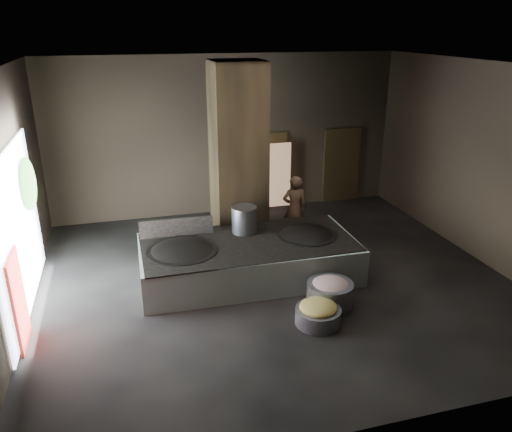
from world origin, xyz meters
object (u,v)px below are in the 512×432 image
object	(u,v)px
wok_left	(182,254)
wok_right	(306,237)
hearth_platform	(249,259)
stock_pot	(244,220)
meat_basin	(330,294)
veg_basin	(318,316)
cook	(294,208)

from	to	relation	value
wok_left	wok_right	bearing A→B (deg)	2.05
hearth_platform	wok_left	size ratio (longest dim) A/B	3.17
wok_right	stock_pot	world-z (taller)	stock_pot
hearth_platform	meat_basin	xyz separation A→B (m)	(1.23, -1.65, -0.15)
wok_left	wok_right	size ratio (longest dim) A/B	1.07
wok_left	wok_right	distance (m)	2.80
wok_right	wok_left	bearing A→B (deg)	-177.95
wok_left	veg_basin	bearing A→B (deg)	-43.75
hearth_platform	veg_basin	size ratio (longest dim) A/B	5.45
wok_right	cook	bearing A→B (deg)	79.55
wok_left	stock_pot	world-z (taller)	stock_pot
hearth_platform	meat_basin	bearing A→B (deg)	-52.03
veg_basin	wok_left	bearing A→B (deg)	136.25
cook	meat_basin	xyz separation A→B (m)	(-0.42, -3.31, -0.60)
hearth_platform	cook	size ratio (longest dim) A/B	2.74
wok_left	wok_right	xyz separation A→B (m)	(2.80, 0.10, 0.00)
stock_pot	cook	world-z (taller)	cook
wok_left	hearth_platform	bearing A→B (deg)	1.97
wok_right	stock_pot	bearing A→B (deg)	158.96
cook	veg_basin	size ratio (longest dim) A/B	1.99
wok_left	meat_basin	world-z (taller)	wok_left
cook	veg_basin	distance (m)	4.00
veg_basin	meat_basin	world-z (taller)	meat_basin
stock_pot	veg_basin	xyz separation A→B (m)	(0.72, -2.72, -0.97)
wok_right	cook	xyz separation A→B (m)	(0.30, 1.62, 0.10)
wok_left	cook	size ratio (longest dim) A/B	0.86
hearth_platform	wok_right	distance (m)	1.39
hearth_platform	stock_pot	world-z (taller)	stock_pot
wok_right	cook	distance (m)	1.65
meat_basin	wok_left	bearing A→B (deg)	149.17
hearth_platform	veg_basin	world-z (taller)	hearth_platform
wok_right	cook	size ratio (longest dim) A/B	0.80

